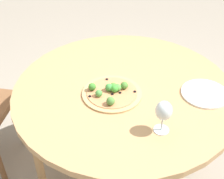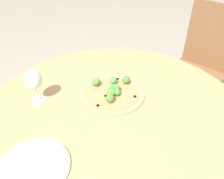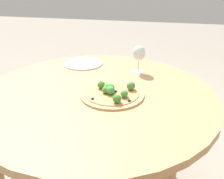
{
  "view_description": "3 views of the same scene",
  "coord_description": "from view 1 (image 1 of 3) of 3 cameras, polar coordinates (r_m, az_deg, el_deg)",
  "views": [
    {
      "loc": [
        -0.69,
        1.12,
        1.74
      ],
      "look_at": [
        0.02,
        0.08,
        0.77
      ],
      "focal_mm": 50.0,
      "sensor_mm": 36.0,
      "label": 1
    },
    {
      "loc": [
        -0.3,
        -0.68,
        1.37
      ],
      "look_at": [
        0.02,
        0.08,
        0.77
      ],
      "focal_mm": 35.0,
      "sensor_mm": 36.0,
      "label": 2
    },
    {
      "loc": [
        1.08,
        0.3,
        1.28
      ],
      "look_at": [
        0.02,
        0.08,
        0.77
      ],
      "focal_mm": 40.0,
      "sensor_mm": 36.0,
      "label": 3
    }
  ],
  "objects": [
    {
      "name": "dining_table",
      "position": [
        1.69,
        2.18,
        -1.37
      ],
      "size": [
        1.18,
        1.18,
        0.74
      ],
      "color": "tan",
      "rests_on": "ground_plane"
    },
    {
      "name": "ground_plane",
      "position": [
        2.18,
        1.76,
        -15.22
      ],
      "size": [
        12.0,
        12.0,
        0.0
      ],
      "primitive_type": "plane",
      "color": "gray"
    },
    {
      "name": "plate_near",
      "position": [
        1.67,
        16.62,
        -0.7
      ],
      "size": [
        0.24,
        0.24,
        0.01
      ],
      "color": "white",
      "rests_on": "dining_table"
    },
    {
      "name": "wine_glass",
      "position": [
        1.36,
        9.42,
        -4.0
      ],
      "size": [
        0.07,
        0.07,
        0.16
      ],
      "color": "silver",
      "rests_on": "dining_table"
    },
    {
      "name": "pizza",
      "position": [
        1.6,
        -0.09,
        -0.49
      ],
      "size": [
        0.31,
        0.31,
        0.06
      ],
      "color": "tan",
      "rests_on": "dining_table"
    }
  ]
}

